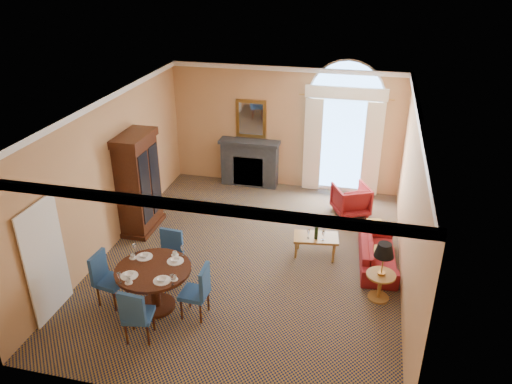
% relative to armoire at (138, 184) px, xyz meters
% --- Properties ---
extents(ground, '(7.50, 7.50, 0.00)m').
position_rel_armoire_xyz_m(ground, '(2.72, -0.68, -1.09)').
color(ground, '#131A3C').
rests_on(ground, ground).
extents(room_envelope, '(6.04, 7.52, 3.45)m').
position_rel_armoire_xyz_m(room_envelope, '(2.69, -0.01, 1.41)').
color(room_envelope, tan).
rests_on(room_envelope, ground).
extents(armoire, '(0.65, 1.16, 2.27)m').
position_rel_armoire_xyz_m(armoire, '(0.00, 0.00, 0.00)').
color(armoire, '#33160B').
rests_on(armoire, ground).
extents(dining_table, '(1.32, 1.32, 1.03)m').
position_rel_armoire_xyz_m(dining_table, '(1.47, -2.58, -0.48)').
color(dining_table, '#33160B').
rests_on(dining_table, ground).
extents(dining_chair_north, '(0.58, 0.58, 1.02)m').
position_rel_armoire_xyz_m(dining_chair_north, '(1.40, -1.67, -0.52)').
color(dining_chair_north, navy).
rests_on(dining_chair_north, ground).
extents(dining_chair_south, '(0.52, 0.52, 1.02)m').
position_rel_armoire_xyz_m(dining_chair_south, '(1.54, -3.45, -0.52)').
color(dining_chair_south, navy).
rests_on(dining_chair_south, ground).
extents(dining_chair_east, '(0.49, 0.48, 1.02)m').
position_rel_armoire_xyz_m(dining_chair_east, '(2.31, -2.62, -0.52)').
color(dining_chair_east, navy).
rests_on(dining_chair_east, ground).
extents(dining_chair_west, '(0.52, 0.52, 1.02)m').
position_rel_armoire_xyz_m(dining_chair_west, '(0.56, -2.64, -0.52)').
color(dining_chair_west, navy).
rests_on(dining_chair_west, ground).
extents(sofa, '(0.83, 1.84, 0.52)m').
position_rel_armoire_xyz_m(sofa, '(5.27, -0.26, -0.83)').
color(sofa, maroon).
rests_on(sofa, ground).
extents(armchair, '(1.05, 1.06, 0.73)m').
position_rel_armoire_xyz_m(armchair, '(4.59, 1.82, -0.73)').
color(armchair, maroon).
rests_on(armchair, ground).
extents(coffee_table, '(0.97, 0.63, 0.82)m').
position_rel_armoire_xyz_m(coffee_table, '(4.01, -0.26, -0.66)').
color(coffee_table, '#A97332').
rests_on(coffee_table, ground).
extents(side_table, '(0.53, 0.53, 1.14)m').
position_rel_armoire_xyz_m(side_table, '(5.32, -1.40, -0.35)').
color(side_table, '#A97332').
rests_on(side_table, ground).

